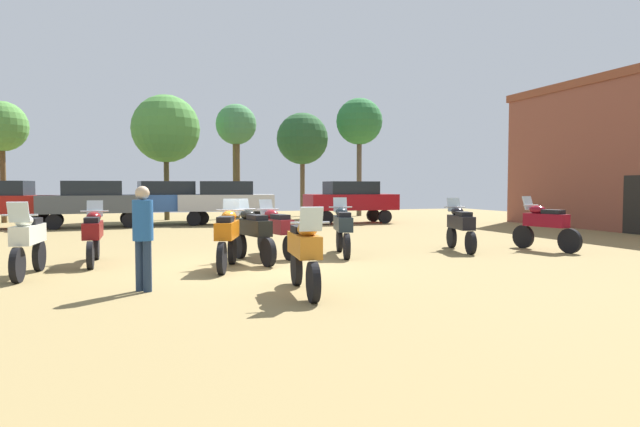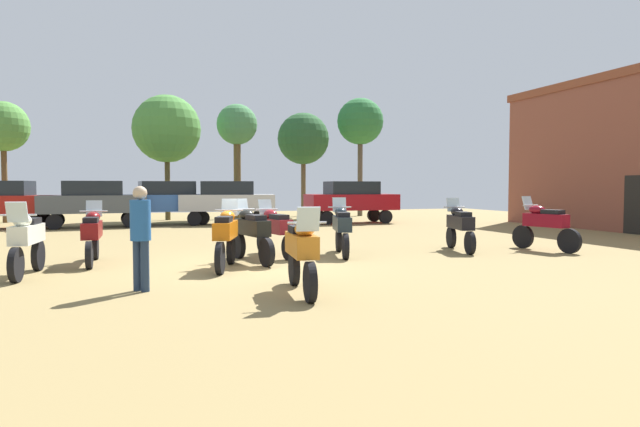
{
  "view_description": "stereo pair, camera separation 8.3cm",
  "coord_description": "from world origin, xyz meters",
  "px_view_note": "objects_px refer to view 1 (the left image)",
  "views": [
    {
      "loc": [
        -2.26,
        -12.14,
        1.8
      ],
      "look_at": [
        3.74,
        6.57,
        0.82
      ],
      "focal_mm": 30.83,
      "sensor_mm": 36.0,
      "label": 1
    },
    {
      "loc": [
        -2.18,
        -12.16,
        1.8
      ],
      "look_at": [
        3.74,
        6.57,
        0.82
      ],
      "focal_mm": 30.83,
      "sensor_mm": 36.0,
      "label": 2
    }
  ],
  "objects_px": {
    "motorcycle_5": "(460,225)",
    "tree_2": "(236,127)",
    "motorcycle_7": "(28,240)",
    "tree_1": "(166,129)",
    "motorcycle_1": "(304,250)",
    "person_1": "(143,230)",
    "motorcycle_6": "(276,229)",
    "car_1": "(227,199)",
    "motorcycle_8": "(343,227)",
    "tree_7": "(359,122)",
    "tree_5": "(302,139)",
    "motorcycle_9": "(252,231)",
    "motorcycle_4": "(93,233)",
    "motorcycle_3": "(227,235)",
    "motorcycle_2": "(545,224)",
    "tree_4": "(2,127)",
    "car_5": "(166,199)",
    "car_3": "(351,199)"
  },
  "relations": [
    {
      "from": "motorcycle_5",
      "to": "tree_2",
      "type": "distance_m",
      "value": 18.09
    },
    {
      "from": "motorcycle_7",
      "to": "tree_1",
      "type": "xyz_separation_m",
      "value": [
        3.31,
        17.81,
        4.01
      ]
    },
    {
      "from": "motorcycle_1",
      "to": "person_1",
      "type": "relative_size",
      "value": 1.2
    },
    {
      "from": "motorcycle_6",
      "to": "tree_2",
      "type": "relative_size",
      "value": 0.33
    },
    {
      "from": "tree_1",
      "to": "tree_2",
      "type": "xyz_separation_m",
      "value": [
        3.76,
        0.61,
        0.26
      ]
    },
    {
      "from": "car_1",
      "to": "motorcycle_8",
      "type": "bearing_deg",
      "value": -164.94
    },
    {
      "from": "tree_2",
      "to": "tree_7",
      "type": "xyz_separation_m",
      "value": [
        7.34,
        0.1,
        0.54
      ]
    },
    {
      "from": "tree_1",
      "to": "tree_5",
      "type": "xyz_separation_m",
      "value": [
        7.81,
        1.49,
        -0.2
      ]
    },
    {
      "from": "motorcycle_6",
      "to": "person_1",
      "type": "relative_size",
      "value": 1.18
    },
    {
      "from": "motorcycle_6",
      "to": "motorcycle_9",
      "type": "relative_size",
      "value": 0.94
    },
    {
      "from": "tree_1",
      "to": "motorcycle_5",
      "type": "bearing_deg",
      "value": -66.76
    },
    {
      "from": "motorcycle_4",
      "to": "tree_1",
      "type": "relative_size",
      "value": 0.34
    },
    {
      "from": "motorcycle_6",
      "to": "person_1",
      "type": "height_order",
      "value": "person_1"
    },
    {
      "from": "motorcycle_4",
      "to": "tree_5",
      "type": "bearing_deg",
      "value": 60.21
    },
    {
      "from": "motorcycle_3",
      "to": "motorcycle_5",
      "type": "relative_size",
      "value": 0.96
    },
    {
      "from": "motorcycle_6",
      "to": "motorcycle_8",
      "type": "xyz_separation_m",
      "value": [
        1.71,
        -0.22,
        0.02
      ]
    },
    {
      "from": "motorcycle_2",
      "to": "motorcycle_5",
      "type": "distance_m",
      "value": 2.35
    },
    {
      "from": "motorcycle_9",
      "to": "car_1",
      "type": "height_order",
      "value": "car_1"
    },
    {
      "from": "motorcycle_5",
      "to": "motorcycle_9",
      "type": "relative_size",
      "value": 0.96
    },
    {
      "from": "person_1",
      "to": "tree_5",
      "type": "xyz_separation_m",
      "value": [
        8.96,
        21.58,
        3.5
      ]
    },
    {
      "from": "tree_5",
      "to": "tree_7",
      "type": "height_order",
      "value": "tree_7"
    },
    {
      "from": "car_1",
      "to": "tree_4",
      "type": "xyz_separation_m",
      "value": [
        -10.16,
        4.35,
        3.44
      ]
    },
    {
      "from": "car_1",
      "to": "tree_1",
      "type": "bearing_deg",
      "value": 41.13
    },
    {
      "from": "motorcycle_9",
      "to": "tree_4",
      "type": "bearing_deg",
      "value": 104.37
    },
    {
      "from": "tree_7",
      "to": "motorcycle_8",
      "type": "bearing_deg",
      "value": -113.13
    },
    {
      "from": "motorcycle_9",
      "to": "tree_7",
      "type": "xyz_separation_m",
      "value": [
        9.83,
        17.85,
        4.82
      ]
    },
    {
      "from": "person_1",
      "to": "car_5",
      "type": "bearing_deg",
      "value": 129.18
    },
    {
      "from": "motorcycle_4",
      "to": "person_1",
      "type": "bearing_deg",
      "value": -74.2
    },
    {
      "from": "motorcycle_8",
      "to": "person_1",
      "type": "distance_m",
      "value": 6.04
    },
    {
      "from": "tree_2",
      "to": "tree_5",
      "type": "height_order",
      "value": "tree_2"
    },
    {
      "from": "motorcycle_1",
      "to": "motorcycle_7",
      "type": "relative_size",
      "value": 1.0
    },
    {
      "from": "tree_4",
      "to": "tree_7",
      "type": "xyz_separation_m",
      "value": [
        18.7,
        0.52,
        0.94
      ]
    },
    {
      "from": "motorcycle_6",
      "to": "tree_1",
      "type": "distance_m",
      "value": 16.94
    },
    {
      "from": "motorcycle_9",
      "to": "tree_2",
      "type": "bearing_deg",
      "value": 69.26
    },
    {
      "from": "motorcycle_1",
      "to": "car_1",
      "type": "xyz_separation_m",
      "value": [
        1.16,
        16.92,
        0.45
      ]
    },
    {
      "from": "motorcycle_4",
      "to": "tree_2",
      "type": "xyz_separation_m",
      "value": [
        6.01,
        16.91,
        4.29
      ]
    },
    {
      "from": "motorcycle_2",
      "to": "motorcycle_6",
      "type": "xyz_separation_m",
      "value": [
        -7.38,
        0.97,
        -0.03
      ]
    },
    {
      "from": "motorcycle_7",
      "to": "tree_2",
      "type": "relative_size",
      "value": 0.34
    },
    {
      "from": "motorcycle_7",
      "to": "tree_7",
      "type": "distance_m",
      "value": 23.96
    },
    {
      "from": "car_5",
      "to": "tree_5",
      "type": "height_order",
      "value": "tree_5"
    },
    {
      "from": "motorcycle_3",
      "to": "tree_2",
      "type": "xyz_separation_m",
      "value": [
        3.19,
        18.59,
        4.27
      ]
    },
    {
      "from": "motorcycle_2",
      "to": "tree_5",
      "type": "relative_size",
      "value": 0.34
    },
    {
      "from": "tree_1",
      "to": "tree_5",
      "type": "relative_size",
      "value": 1.07
    },
    {
      "from": "motorcycle_7",
      "to": "car_1",
      "type": "distance_m",
      "value": 14.86
    },
    {
      "from": "car_3",
      "to": "person_1",
      "type": "bearing_deg",
      "value": 148.2
    },
    {
      "from": "motorcycle_1",
      "to": "motorcycle_4",
      "type": "xyz_separation_m",
      "value": [
        -3.64,
        4.79,
        -0.01
      ]
    },
    {
      "from": "motorcycle_6",
      "to": "motorcycle_1",
      "type": "bearing_deg",
      "value": -109.59
    },
    {
      "from": "person_1",
      "to": "tree_7",
      "type": "bearing_deg",
      "value": 102.13
    },
    {
      "from": "motorcycle_7",
      "to": "tree_7",
      "type": "xyz_separation_m",
      "value": [
        14.41,
        18.52,
        4.82
      ]
    },
    {
      "from": "motorcycle_4",
      "to": "tree_7",
      "type": "height_order",
      "value": "tree_7"
    }
  ]
}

